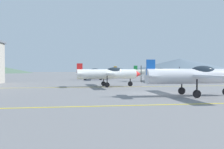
{
  "coord_description": "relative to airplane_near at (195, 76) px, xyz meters",
  "views": [
    {
      "loc": [
        -5.41,
        -15.3,
        1.81
      ],
      "look_at": [
        -1.4,
        14.0,
        1.2
      ],
      "focal_mm": 34.66,
      "sensor_mm": 36.0,
      "label": 1
    }
  ],
  "objects": [
    {
      "name": "airplane_far",
      "position": [
        3.77,
        18.85,
        0.0
      ],
      "size": [
        7.36,
        8.4,
        2.52
      ],
      "color": "silver",
      "rests_on": "ground_plane"
    },
    {
      "name": "apron_line_near",
      "position": [
        -2.37,
        -3.36,
        -1.41
      ],
      "size": [
        80.0,
        0.16,
        0.01
      ],
      "primitive_type": "cube",
      "color": "yellow",
      "rests_on": "ground_plane"
    },
    {
      "name": "ground_plane",
      "position": [
        -2.37,
        1.2,
        -1.42
      ],
      "size": [
        400.0,
        400.0,
        0.0
      ],
      "primitive_type": "plane",
      "color": "slate"
    },
    {
      "name": "airplane_mid",
      "position": [
        -4.87,
        9.27,
        0.0
      ],
      "size": [
        7.32,
        8.42,
        2.52
      ],
      "color": "white",
      "rests_on": "ground_plane"
    },
    {
      "name": "airplane_near",
      "position": [
        0.0,
        0.0,
        0.0
      ],
      "size": [
        7.25,
        8.37,
        2.52
      ],
      "color": "silver",
      "rests_on": "ground_plane"
    },
    {
      "name": "apron_line_far",
      "position": [
        -2.37,
        8.75,
        -1.41
      ],
      "size": [
        80.0,
        0.16,
        0.01
      ],
      "primitive_type": "cube",
      "color": "yellow",
      "rests_on": "ground_plane"
    },
    {
      "name": "airplane_back",
      "position": [
        -4.96,
        25.88,
        0.0
      ],
      "size": [
        7.3,
        8.41,
        2.52
      ],
      "color": "#33478C",
      "rests_on": "ground_plane"
    },
    {
      "name": "car_sedan",
      "position": [
        7.83,
        25.85,
        -0.57
      ],
      "size": [
        4.65,
        3.52,
        1.62
      ],
      "color": "#3372BF",
      "rests_on": "ground_plane"
    },
    {
      "name": "hill_centerleft",
      "position": [
        63.26,
        136.64,
        3.67
      ],
      "size": [
        87.37,
        87.37,
        10.17
      ],
      "primitive_type": "cone",
      "color": "slate",
      "rests_on": "ground_plane"
    }
  ]
}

